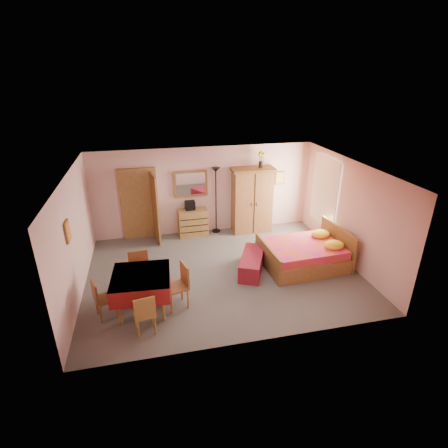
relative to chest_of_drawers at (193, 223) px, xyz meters
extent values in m
plane|color=#5F5C54|center=(0.40, -2.26, -0.41)|extent=(6.50, 6.50, 0.00)
plane|color=brown|center=(0.40, -2.26, 2.19)|extent=(6.50, 6.50, 0.00)
cube|color=#D8A39D|center=(0.40, 0.24, 0.89)|extent=(6.50, 0.10, 2.60)
cube|color=#D8A39D|center=(0.40, -4.76, 0.89)|extent=(6.50, 0.10, 2.60)
cube|color=#D8A39D|center=(-2.85, -2.26, 0.89)|extent=(0.10, 5.00, 2.60)
cube|color=#D8A39D|center=(3.65, -2.26, 0.89)|extent=(0.10, 5.00, 2.60)
cube|color=#9E6B35|center=(-1.50, 0.21, 0.62)|extent=(1.06, 0.12, 2.15)
cube|color=white|center=(3.61, -1.06, 1.04)|extent=(0.08, 1.40, 1.95)
cube|color=orange|center=(-2.82, -2.86, 1.29)|extent=(0.04, 0.32, 0.42)
cube|color=#D8BF59|center=(2.75, 0.21, 1.14)|extent=(0.30, 0.04, 0.40)
cube|color=olive|center=(0.00, 0.00, 0.00)|extent=(0.87, 0.46, 0.81)
cube|color=white|center=(0.00, 0.21, 1.14)|extent=(0.99, 0.09, 0.78)
cube|color=black|center=(-0.07, 0.05, 0.54)|extent=(0.30, 0.22, 0.27)
cube|color=black|center=(0.73, 0.11, 0.60)|extent=(0.32, 0.32, 2.01)
cube|color=#A16636|center=(1.79, -0.06, 0.59)|extent=(1.28, 0.67, 1.98)
cube|color=yellow|center=(2.04, -0.04, 1.82)|extent=(0.19, 0.19, 0.48)
cube|color=#D61480|center=(2.46, -2.36, 0.06)|extent=(2.09, 1.69, 0.94)
cube|color=maroon|center=(1.11, -2.37, -0.18)|extent=(0.99, 1.41, 0.44)
cube|color=maroon|center=(-1.52, -3.35, 0.01)|extent=(1.21, 1.21, 0.83)
cube|color=olive|center=(-1.49, -4.02, 0.02)|extent=(0.45, 0.45, 0.86)
cube|color=#986133|center=(-1.55, -2.69, 0.07)|extent=(0.46, 0.46, 0.94)
cube|color=olive|center=(-2.24, -3.39, 0.02)|extent=(0.49, 0.49, 0.85)
cube|color=#AA6A39|center=(-0.83, -3.38, 0.08)|extent=(0.53, 0.53, 0.96)
camera|label=1|loc=(-1.21, -9.51, 4.14)|focal=28.00mm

